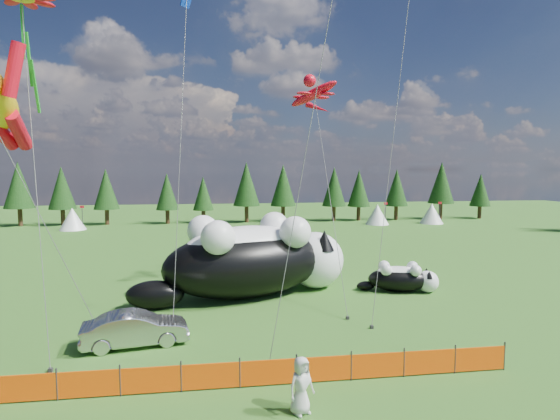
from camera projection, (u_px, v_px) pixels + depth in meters
The scene contains 11 objects.
ground at pixel (212, 354), 18.02m from camera, with size 160.00×160.00×0.00m, color #123A0A.
safety_fence at pixel (211, 376), 15.02m from camera, with size 22.06×0.06×1.10m.
tree_line at pixel (217, 195), 62.03m from camera, with size 90.00×4.00×8.00m, color black, non-canonical shape.
festival_tents at pixel (299, 216), 58.85m from camera, with size 50.00×3.20×2.80m, color white, non-canonical shape.
cat_large at pixel (256, 258), 26.21m from camera, with size 13.15×7.59×4.87m.
cat_small at pixel (402, 278), 27.18m from camera, with size 4.95×2.65×1.82m.
car at pixel (136, 329), 18.84m from camera, with size 1.55×4.44×1.46m, color #B5B6BA.
spectator_e at pixel (301, 385), 13.55m from camera, with size 0.88×0.57×1.81m, color beige.
gecko_kite at pixel (313, 94), 29.81m from camera, with size 5.77×11.83×15.43m.
flower_kite at pixel (21, 1), 17.83m from camera, with size 3.34×4.79×14.87m.
diamond_kite_a at pixel (186, 11), 23.17m from camera, with size 1.10×5.83×17.76m.
Camera 1 is at (0.38, -17.61, 7.59)m, focal length 28.00 mm.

